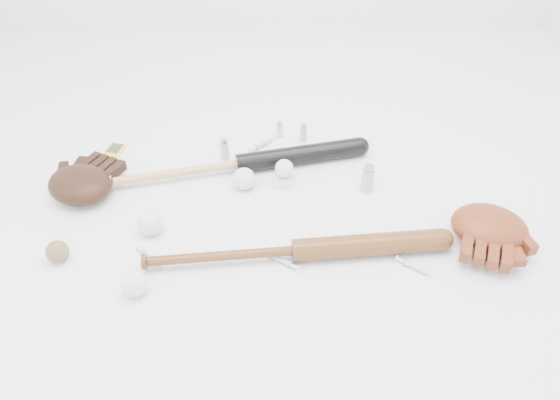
{
  "coord_description": "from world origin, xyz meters",
  "views": [
    {
      "loc": [
        0.03,
        -1.38,
        1.23
      ],
      "look_at": [
        0.04,
        -0.01,
        0.06
      ],
      "focal_mm": 35.0,
      "sensor_mm": 36.0,
      "label": 1
    }
  ],
  "objects_px": {
    "glove_dark": "(80,184)",
    "bat_wood": "(296,250)",
    "pedestal": "(284,180)",
    "bat_dark": "(240,164)"
  },
  "relations": [
    {
      "from": "glove_dark",
      "to": "pedestal",
      "type": "height_order",
      "value": "glove_dark"
    },
    {
      "from": "bat_dark",
      "to": "glove_dark",
      "type": "bearing_deg",
      "value": -179.45
    },
    {
      "from": "glove_dark",
      "to": "pedestal",
      "type": "distance_m",
      "value": 0.71
    },
    {
      "from": "bat_dark",
      "to": "glove_dark",
      "type": "height_order",
      "value": "glove_dark"
    },
    {
      "from": "bat_wood",
      "to": "pedestal",
      "type": "bearing_deg",
      "value": 89.22
    },
    {
      "from": "bat_wood",
      "to": "glove_dark",
      "type": "relative_size",
      "value": 3.52
    },
    {
      "from": "bat_wood",
      "to": "glove_dark",
      "type": "bearing_deg",
      "value": 151.74
    },
    {
      "from": "bat_wood",
      "to": "glove_dark",
      "type": "height_order",
      "value": "glove_dark"
    },
    {
      "from": "glove_dark",
      "to": "bat_wood",
      "type": "bearing_deg",
      "value": 4.35
    },
    {
      "from": "bat_wood",
      "to": "pedestal",
      "type": "height_order",
      "value": "bat_wood"
    }
  ]
}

